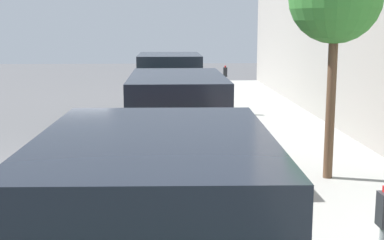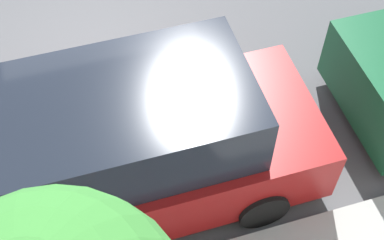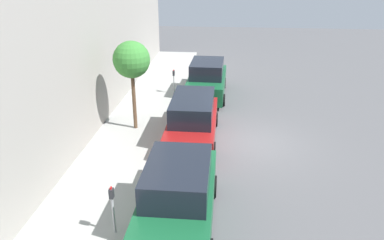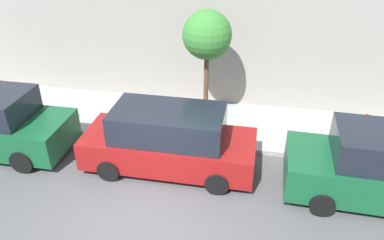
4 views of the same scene
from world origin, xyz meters
name	(u,v)px [view 4 (image 4 of 4)]	position (x,y,z in m)	size (l,w,h in m)	color
ground_plane	(142,224)	(0.00, 0.00, 0.00)	(60.00, 60.00, 0.00)	#515154
sidewalk	(185,120)	(5.04, 0.00, 0.07)	(3.07, 32.00, 0.15)	#9E9E99
parked_suv_nearest	(383,169)	(2.11, -5.78, 0.93)	(2.09, 4.85, 1.98)	#14512D
parked_minivan_second	(169,140)	(2.39, -0.11, 0.92)	(2.02, 4.90, 1.90)	maroon
parking_meter_near	(363,130)	(3.95, -5.64, 0.98)	(0.11, 0.15, 1.35)	#ADADB2
parking_meter_far	(4,95)	(3.95, 6.17, 1.04)	(0.11, 0.15, 1.44)	#ADADB2
street_tree	(207,36)	(5.00, -0.76, 3.21)	(1.55, 1.55, 3.87)	brown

